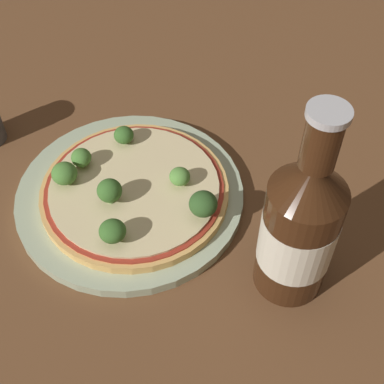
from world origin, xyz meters
name	(u,v)px	position (x,y,z in m)	size (l,w,h in m)	color
ground_plane	(148,197)	(0.00, 0.00, 0.00)	(3.00, 3.00, 0.00)	brown
plate	(130,195)	(-0.01, -0.02, 0.01)	(0.25, 0.25, 0.01)	#A3B293
pizza	(134,189)	(0.00, -0.01, 0.02)	(0.21, 0.21, 0.01)	tan
broccoli_floret_0	(64,174)	(-0.04, -0.08, 0.04)	(0.03, 0.03, 0.02)	#6B8E51
broccoli_floret_1	(110,191)	(0.01, -0.04, 0.04)	(0.03, 0.03, 0.03)	#6B8E51
broccoli_floret_2	(180,177)	(0.02, 0.03, 0.04)	(0.02, 0.02, 0.02)	#6B8E51
broccoli_floret_3	(81,158)	(-0.05, -0.06, 0.04)	(0.02, 0.02, 0.02)	#6B8E51
broccoli_floret_4	(203,204)	(0.07, 0.04, 0.04)	(0.03, 0.03, 0.03)	#6B8E51
broccoli_floret_5	(113,231)	(0.06, -0.06, 0.04)	(0.03, 0.03, 0.03)	#6B8E51
broccoli_floret_6	(126,135)	(-0.07, 0.00, 0.04)	(0.02, 0.02, 0.02)	#6B8E51
beer_bottle	(300,227)	(0.16, 0.09, 0.08)	(0.07, 0.07, 0.22)	#381E0F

